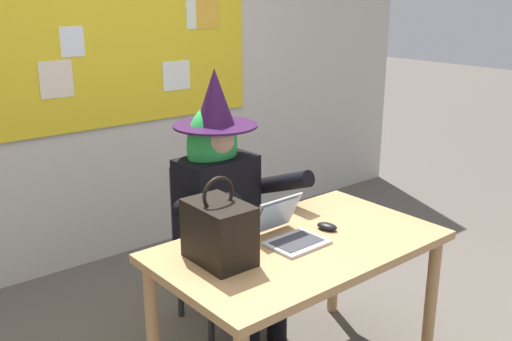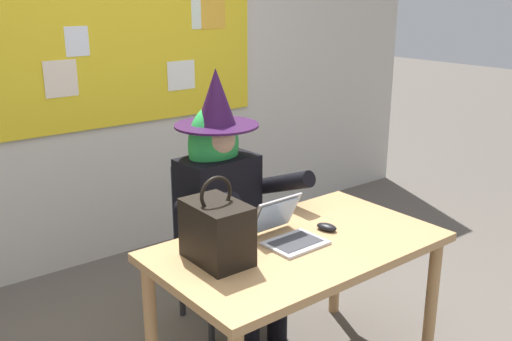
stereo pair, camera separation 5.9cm
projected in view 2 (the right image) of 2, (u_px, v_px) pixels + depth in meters
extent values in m
cube|color=beige|center=(96.00, 63.00, 3.83)|extent=(5.96, 0.10, 2.74)
cube|color=yellow|center=(97.00, 36.00, 3.73)|extent=(2.40, 0.02, 1.20)
cube|color=gold|center=(213.00, 13.00, 4.21)|extent=(0.21, 0.01, 0.23)
cube|color=white|center=(200.00, 10.00, 4.14)|extent=(0.15, 0.00, 0.26)
cube|color=white|center=(77.00, 41.00, 3.65)|extent=(0.15, 0.01, 0.19)
cube|color=#F4E0C6|center=(61.00, 79.00, 3.64)|extent=(0.21, 0.01, 0.23)
cube|color=white|center=(181.00, 75.00, 4.17)|extent=(0.23, 0.01, 0.21)
cube|color=tan|center=(299.00, 247.00, 2.66)|extent=(1.34, 0.79, 0.04)
cylinder|color=tan|center=(431.00, 304.00, 2.89)|extent=(0.06, 0.06, 0.69)
cylinder|color=tan|center=(151.00, 331.00, 2.66)|extent=(0.06, 0.06, 0.69)
cylinder|color=tan|center=(336.00, 258.00, 3.37)|extent=(0.06, 0.06, 0.69)
cube|color=#2D3347|center=(221.00, 250.00, 3.26)|extent=(0.44, 0.44, 0.04)
cube|color=#2D3347|center=(203.00, 200.00, 3.34)|extent=(0.38, 0.06, 0.45)
cylinder|color=#262628|center=(263.00, 291.00, 3.28)|extent=(0.04, 0.04, 0.42)
cylinder|color=#262628|center=(211.00, 308.00, 3.10)|extent=(0.04, 0.04, 0.42)
cylinder|color=#262628|center=(231.00, 268.00, 3.55)|extent=(0.04, 0.04, 0.42)
cylinder|color=#262628|center=(182.00, 283.00, 3.37)|extent=(0.04, 0.04, 0.42)
cylinder|color=black|center=(277.00, 302.00, 3.13)|extent=(0.11, 0.11, 0.46)
cylinder|color=black|center=(249.00, 315.00, 3.00)|extent=(0.11, 0.11, 0.46)
cylinder|color=black|center=(257.00, 248.00, 3.17)|extent=(0.17, 0.43, 0.15)
cylinder|color=black|center=(228.00, 259.00, 3.05)|extent=(0.17, 0.43, 0.15)
cube|color=black|center=(218.00, 203.00, 3.19)|extent=(0.43, 0.28, 0.52)
cylinder|color=black|center=(280.00, 183.00, 3.15)|extent=(0.12, 0.47, 0.24)
cylinder|color=black|center=(206.00, 205.00, 2.83)|extent=(0.12, 0.47, 0.24)
sphere|color=#D1A889|center=(217.00, 139.00, 3.08)|extent=(0.20, 0.20, 0.20)
ellipsoid|color=green|center=(214.00, 145.00, 3.12)|extent=(0.31, 0.24, 0.44)
cylinder|color=#2D0F38|center=(217.00, 125.00, 3.06)|extent=(0.45, 0.45, 0.01)
cone|color=#2D0F38|center=(216.00, 97.00, 3.02)|extent=(0.21, 0.21, 0.30)
cube|color=#B7B7BC|center=(295.00, 243.00, 2.63)|extent=(0.27, 0.21, 0.01)
cube|color=#333338|center=(295.00, 242.00, 2.63)|extent=(0.22, 0.15, 0.00)
cube|color=#B7B7BC|center=(274.00, 214.00, 2.71)|extent=(0.26, 0.11, 0.18)
cube|color=#99B7E0|center=(276.00, 216.00, 2.71)|extent=(0.23, 0.09, 0.16)
ellipsoid|color=black|center=(327.00, 227.00, 2.79)|extent=(0.09, 0.12, 0.03)
cube|color=black|center=(217.00, 232.00, 2.45)|extent=(0.20, 0.30, 0.26)
torus|color=black|center=(216.00, 194.00, 2.40)|extent=(0.16, 0.02, 0.16)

